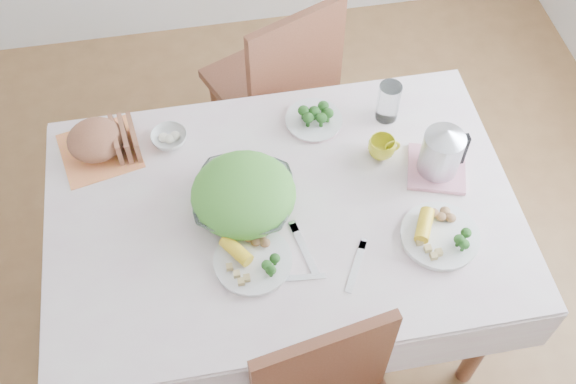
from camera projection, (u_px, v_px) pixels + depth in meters
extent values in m
plane|color=brown|center=(284.00, 311.00, 2.77)|extent=(3.60, 3.60, 0.00)
cube|color=brown|center=(284.00, 267.00, 2.47)|extent=(1.40, 0.90, 0.75)
cube|color=silver|center=(283.00, 209.00, 2.16)|extent=(1.50, 1.00, 0.01)
cube|color=brown|center=(269.00, 85.00, 2.87)|extent=(0.58, 0.58, 0.98)
imported|color=white|center=(244.00, 199.00, 2.13)|extent=(0.38, 0.38, 0.08)
cylinder|color=white|center=(253.00, 261.00, 2.03)|extent=(0.29, 0.29, 0.02)
cylinder|color=white|center=(440.00, 236.00, 2.08)|extent=(0.35, 0.35, 0.02)
cylinder|color=beige|center=(314.00, 120.00, 2.35)|extent=(0.26, 0.26, 0.02)
cube|color=#FA8D4C|center=(100.00, 151.00, 2.28)|extent=(0.30, 0.30, 0.00)
ellipsoid|color=brown|center=(96.00, 140.00, 2.24)|extent=(0.21, 0.21, 0.11)
imported|color=white|center=(169.00, 138.00, 2.29)|extent=(0.14, 0.14, 0.04)
imported|color=yellow|center=(382.00, 148.00, 2.25)|extent=(0.10, 0.10, 0.07)
cylinder|color=white|center=(388.00, 104.00, 2.32)|extent=(0.10, 0.10, 0.15)
cube|color=pink|center=(436.00, 169.00, 2.23)|extent=(0.24, 0.24, 0.02)
cylinder|color=#B2B5BA|center=(443.00, 147.00, 2.14)|extent=(0.14, 0.14, 0.19)
cube|color=silver|center=(304.00, 249.00, 2.06)|extent=(0.06, 0.19, 0.00)
cube|color=silver|center=(356.00, 266.00, 2.03)|extent=(0.11, 0.17, 0.00)
cube|color=silver|center=(297.00, 278.00, 2.01)|extent=(0.17, 0.03, 0.00)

